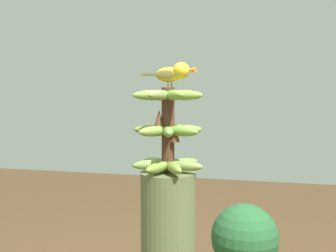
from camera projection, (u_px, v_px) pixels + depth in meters
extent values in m
cylinder|color=#4C2D1E|center=(168.00, 130.00, 1.43)|extent=(0.05, 0.05, 0.32)
ellipsoid|color=olive|center=(173.00, 168.00, 1.38)|extent=(0.11, 0.15, 0.04)
ellipsoid|color=olive|center=(184.00, 166.00, 1.42)|extent=(0.15, 0.06, 0.04)
ellipsoid|color=#6D9A42|center=(182.00, 163.00, 1.47)|extent=(0.13, 0.13, 0.04)
ellipsoid|color=olive|center=(170.00, 162.00, 1.51)|extent=(0.05, 0.15, 0.04)
ellipsoid|color=#749A44|center=(157.00, 163.00, 1.49)|extent=(0.15, 0.11, 0.04)
ellipsoid|color=#7B9C49|center=(151.00, 165.00, 1.44)|extent=(0.15, 0.08, 0.04)
ellipsoid|color=olive|center=(158.00, 167.00, 1.39)|extent=(0.09, 0.15, 0.04)
ellipsoid|color=olive|center=(174.00, 129.00, 1.49)|extent=(0.07, 0.15, 0.04)
ellipsoid|color=#789E47|center=(161.00, 129.00, 1.49)|extent=(0.13, 0.14, 0.04)
ellipsoid|color=olive|center=(152.00, 130.00, 1.44)|extent=(0.15, 0.04, 0.04)
ellipsoid|color=olive|center=(155.00, 131.00, 1.39)|extent=(0.12, 0.14, 0.04)
ellipsoid|color=olive|center=(168.00, 132.00, 1.37)|extent=(0.07, 0.15, 0.04)
ellipsoid|color=#759F40|center=(181.00, 131.00, 1.39)|extent=(0.15, 0.10, 0.04)
ellipsoid|color=#73A23D|center=(183.00, 130.00, 1.45)|extent=(0.15, 0.10, 0.04)
ellipsoid|color=#7DA23E|center=(183.00, 95.00, 1.40)|extent=(0.15, 0.05, 0.04)
ellipsoid|color=#7DA23D|center=(180.00, 95.00, 1.45)|extent=(0.13, 0.14, 0.04)
ellipsoid|color=#7D9C4B|center=(169.00, 95.00, 1.48)|extent=(0.06, 0.15, 0.04)
ellipsoid|color=#6C9E3B|center=(157.00, 95.00, 1.46)|extent=(0.15, 0.11, 0.04)
ellipsoid|color=#79A141|center=(153.00, 95.00, 1.41)|extent=(0.15, 0.09, 0.04)
ellipsoid|color=olive|center=(160.00, 95.00, 1.37)|extent=(0.08, 0.15, 0.04)
ellipsoid|color=#74A13C|center=(174.00, 95.00, 1.37)|extent=(0.12, 0.14, 0.04)
cone|color=brown|center=(159.00, 118.00, 1.42)|extent=(0.04, 0.04, 0.06)
cone|color=brown|center=(175.00, 134.00, 1.41)|extent=(0.04, 0.04, 0.06)
cylinder|color=#C68933|center=(168.00, 85.00, 1.41)|extent=(0.01, 0.01, 0.02)
cylinder|color=#C68933|center=(172.00, 85.00, 1.44)|extent=(0.01, 0.01, 0.02)
ellipsoid|color=yellow|center=(170.00, 75.00, 1.43)|extent=(0.12, 0.08, 0.06)
ellipsoid|color=olive|center=(165.00, 74.00, 1.40)|extent=(0.08, 0.03, 0.03)
ellipsoid|color=olive|center=(172.00, 75.00, 1.45)|extent=(0.08, 0.03, 0.03)
cube|color=olive|center=(150.00, 74.00, 1.46)|extent=(0.07, 0.04, 0.01)
sphere|color=yellow|center=(181.00, 70.00, 1.40)|extent=(0.06, 0.06, 0.06)
sphere|color=black|center=(186.00, 70.00, 1.42)|extent=(0.01, 0.01, 0.01)
cone|color=orange|center=(191.00, 70.00, 1.39)|extent=(0.04, 0.03, 0.02)
sphere|color=#23562D|center=(245.00, 238.00, 2.46)|extent=(0.44, 0.44, 0.44)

